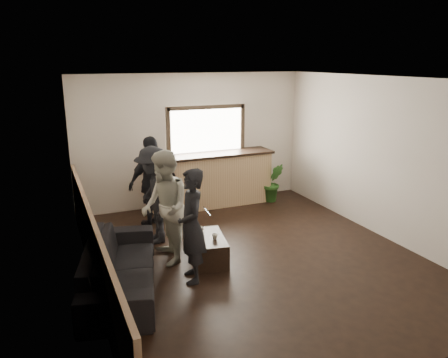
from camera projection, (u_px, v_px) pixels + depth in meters
name	position (u px, v px, depth m)	size (l,w,h in m)	color
ground	(254.00, 257.00, 7.02)	(5.00, 6.00, 0.01)	black
room_shell	(211.00, 173.00, 6.35)	(5.01, 6.01, 2.80)	silver
bar_counter	(211.00, 176.00, 9.35)	(2.70, 0.68, 2.13)	tan
sofa	(120.00, 266.00, 5.97)	(2.32, 0.91, 0.68)	black
coffee_table	(208.00, 248.00, 6.86)	(0.49, 0.88, 0.39)	black
cup_a	(200.00, 230.00, 6.97)	(0.12, 0.12, 0.09)	silver
cup_b	(215.00, 237.00, 6.71)	(0.09, 0.09, 0.08)	silver
potted_plant	(273.00, 182.00, 9.67)	(0.47, 0.38, 0.86)	#2D6623
person_a	(192.00, 226.00, 6.09)	(0.50, 0.65, 1.64)	black
person_b	(165.00, 208.00, 6.64)	(0.70, 0.88, 1.77)	#B5B4A3
person_c	(154.00, 195.00, 7.41)	(0.64, 1.10, 1.68)	black
person_d	(153.00, 182.00, 8.10)	(1.09, 0.74, 1.73)	black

